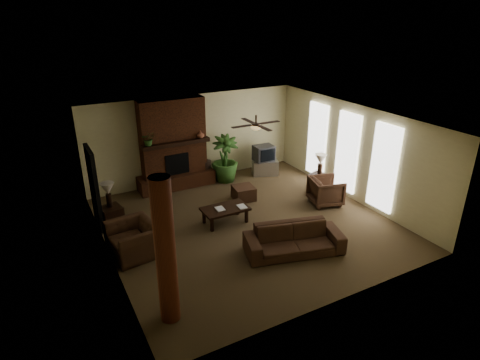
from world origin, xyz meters
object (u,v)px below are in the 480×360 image
armchair_left (133,235)px  ottoman (244,193)px  lamp_right (321,161)px  tv_stand (265,167)px  side_table_right (318,183)px  floor_vase (206,169)px  side_table_left (112,217)px  armchair_right (326,190)px  floor_plant (225,168)px  log_column (165,253)px  coffee_table (225,210)px  lamp_left (108,190)px  sofa (294,235)px

armchair_left → ottoman: (3.61, 1.35, -0.30)m
armchair_left → lamp_right: size_ratio=1.76×
armchair_left → lamp_right: bearing=89.5°
tv_stand → side_table_right: 2.09m
floor_vase → ottoman: bearing=-77.0°
side_table_right → side_table_left: bearing=172.7°
armchair_right → floor_plant: armchair_right is taller
log_column → floor_vase: size_ratio=3.64×
armchair_left → floor_plant: size_ratio=0.75×
ottoman → side_table_left: 3.79m
armchair_right → floor_plant: (-1.80, 2.91, -0.01)m
log_column → ottoman: bearing=46.3°
armchair_right → coffee_table: (-3.06, 0.36, -0.06)m
side_table_left → lamp_left: size_ratio=0.85×
floor_plant → lamp_right: size_ratio=2.34×
floor_plant → lamp_left: 4.17m
ottoman → sofa: bearing=-96.4°
sofa → floor_plant: size_ratio=1.48×
sofa → side_table_right: sofa is taller
side_table_right → floor_plant: bearing=135.7°
lamp_right → armchair_left: bearing=-172.6°
armchair_right → lamp_right: 1.06m
lamp_right → floor_plant: bearing=136.2°
armchair_right → side_table_right: size_ratio=1.58×
armchair_right → lamp_left: (-5.73, 1.63, 0.57)m
ottoman → floor_plant: bearing=84.6°
side_table_right → armchair_left: bearing=-172.6°
tv_stand → log_column: bearing=-113.8°
floor_vase → lamp_left: (-3.37, -1.55, 0.57)m
side_table_left → lamp_right: 6.21m
ottoman → side_table_left: size_ratio=1.09×
coffee_table → tv_stand: size_ratio=1.41×
log_column → armchair_right: 6.09m
log_column → armchair_right: (5.53, 2.37, -0.97)m
lamp_left → side_table_right: (6.09, -0.83, -0.73)m
coffee_table → floor_vase: 2.91m
log_column → side_table_left: log_column is taller
armchair_left → armchair_right: (5.55, -0.03, -0.07)m
floor_vase → lamp_right: lamp_right is taller
ottoman → lamp_right: lamp_right is taller
floor_vase → side_table_left: bearing=-154.5°
sofa → tv_stand: (1.93, 4.41, -0.19)m
ottoman → side_table_right: side_table_right is taller
sofa → lamp_left: bearing=152.1°
sofa → coffee_table: bearing=126.8°
lamp_left → lamp_right: same height
coffee_table → tv_stand: tv_stand is taller
tv_stand → lamp_left: size_ratio=1.31×
ottoman → tv_stand: 2.11m
lamp_left → armchair_left: bearing=-83.7°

